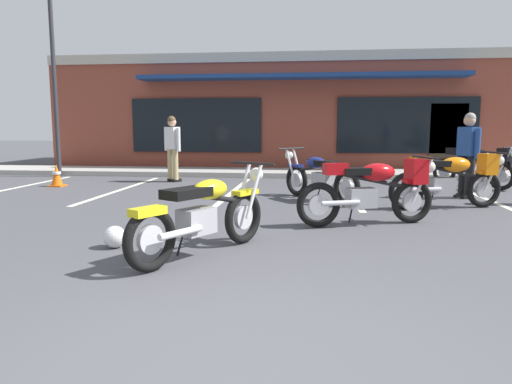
% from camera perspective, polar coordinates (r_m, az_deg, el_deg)
% --- Properties ---
extents(ground_plane, '(80.00, 80.00, 0.00)m').
position_cam_1_polar(ground_plane, '(6.33, 2.72, -4.97)').
color(ground_plane, '#47474C').
extents(sidewalk_kerb, '(22.00, 1.80, 0.14)m').
position_cam_1_polar(sidewalk_kerb, '(13.90, 4.94, 2.29)').
color(sidewalk_kerb, '#A8A59E').
rests_on(sidewalk_kerb, ground_plane).
extents(brick_storefront_building, '(16.41, 6.84, 3.71)m').
position_cam_1_polar(brick_storefront_building, '(18.04, 5.44, 9.22)').
color(brick_storefront_building, brown).
rests_on(brick_storefront_building, ground_plane).
extents(painted_stall_lines, '(12.88, 4.80, 0.01)m').
position_cam_1_polar(painted_stall_lines, '(10.34, 4.30, 0.02)').
color(painted_stall_lines, silver).
rests_on(painted_stall_lines, ground_plane).
extents(motorcycle_foreground_classic, '(1.32, 1.88, 0.98)m').
position_cam_1_polar(motorcycle_foreground_classic, '(5.19, -6.34, -2.64)').
color(motorcycle_foreground_classic, black).
rests_on(motorcycle_foreground_classic, ground_plane).
extents(motorcycle_red_sportbike, '(2.03, 1.02, 0.98)m').
position_cam_1_polar(motorcycle_red_sportbike, '(6.99, 13.98, 0.41)').
color(motorcycle_red_sportbike, black).
rests_on(motorcycle_red_sportbike, ground_plane).
extents(motorcycle_black_cruiser, '(1.56, 1.74, 0.98)m').
position_cam_1_polar(motorcycle_black_cruiser, '(9.20, 7.62, 1.89)').
color(motorcycle_black_cruiser, black).
rests_on(motorcycle_black_cruiser, ground_plane).
extents(motorcycle_silver_naked, '(2.06, 0.93, 0.98)m').
position_cam_1_polar(motorcycle_silver_naked, '(8.84, 22.49, 1.55)').
color(motorcycle_silver_naked, black).
rests_on(motorcycle_silver_naked, ground_plane).
extents(motorcycle_blue_standard, '(1.55, 1.74, 0.98)m').
position_cam_1_polar(motorcycle_blue_standard, '(12.15, 24.90, 2.97)').
color(motorcycle_blue_standard, black).
rests_on(motorcycle_blue_standard, ground_plane).
extents(person_in_black_shirt, '(0.39, 0.59, 1.68)m').
position_cam_1_polar(person_in_black_shirt, '(10.23, 24.06, 4.62)').
color(person_in_black_shirt, black).
rests_on(person_in_black_shirt, ground_plane).
extents(person_in_shorts_foreground, '(0.54, 0.43, 1.68)m').
position_cam_1_polar(person_in_shorts_foreground, '(12.35, -9.99, 5.61)').
color(person_in_shorts_foreground, black).
rests_on(person_in_shorts_foreground, ground_plane).
extents(helmet_on_pavement, '(0.26, 0.26, 0.26)m').
position_cam_1_polar(helmet_on_pavement, '(5.80, -16.57, -5.17)').
color(helmet_on_pavement, silver).
rests_on(helmet_on_pavement, ground_plane).
extents(traffic_cone, '(0.34, 0.34, 0.53)m').
position_cam_1_polar(traffic_cone, '(12.21, -22.78, 1.84)').
color(traffic_cone, orange).
rests_on(traffic_cone, ground_plane).
extents(parking_lot_lamp_post, '(0.24, 0.76, 5.19)m').
position_cam_1_polar(parking_lot_lamp_post, '(14.64, -23.38, 14.79)').
color(parking_lot_lamp_post, '#2D2D33').
rests_on(parking_lot_lamp_post, ground_plane).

